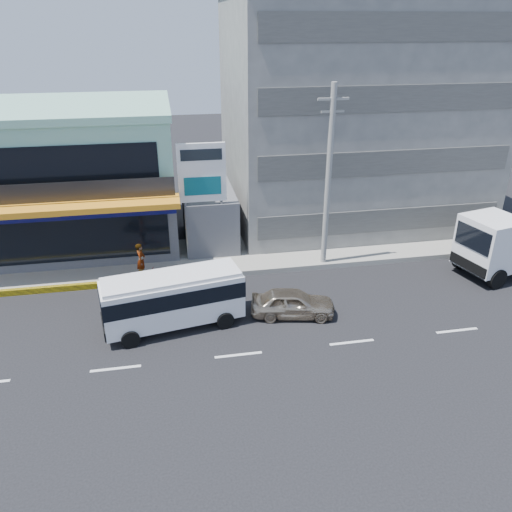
{
  "coord_description": "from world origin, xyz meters",
  "views": [
    {
      "loc": [
        -2.39,
        -16.96,
        12.68
      ],
      "look_at": [
        1.65,
        4.85,
        2.2
      ],
      "focal_mm": 35.0,
      "sensor_mm": 36.0,
      "label": 1
    }
  ],
  "objects_px": {
    "satellite_dish": "(209,193)",
    "billboard": "(202,180)",
    "motorcycle_rider": "(143,273)",
    "concrete_building": "(352,116)",
    "shop_building": "(73,179)",
    "utility_pole_near": "(328,179)",
    "minibus": "(173,296)",
    "sedan": "(293,303)"
  },
  "relations": [
    {
      "from": "satellite_dish",
      "to": "sedan",
      "type": "xyz_separation_m",
      "value": [
        3.0,
        -8.37,
        -2.9
      ]
    },
    {
      "from": "minibus",
      "to": "motorcycle_rider",
      "type": "distance_m",
      "value": 4.35
    },
    {
      "from": "utility_pole_near",
      "to": "satellite_dish",
      "type": "bearing_deg",
      "value": 149.04
    },
    {
      "from": "utility_pole_near",
      "to": "motorcycle_rider",
      "type": "height_order",
      "value": "utility_pole_near"
    },
    {
      "from": "concrete_building",
      "to": "motorcycle_rider",
      "type": "relative_size",
      "value": 6.43
    },
    {
      "from": "concrete_building",
      "to": "minibus",
      "type": "distance_m",
      "value": 18.36
    },
    {
      "from": "motorcycle_rider",
      "to": "shop_building",
      "type": "bearing_deg",
      "value": 119.08
    },
    {
      "from": "shop_building",
      "to": "utility_pole_near",
      "type": "relative_size",
      "value": 1.24
    },
    {
      "from": "shop_building",
      "to": "motorcycle_rider",
      "type": "relative_size",
      "value": 4.99
    },
    {
      "from": "concrete_building",
      "to": "motorcycle_rider",
      "type": "height_order",
      "value": "concrete_building"
    },
    {
      "from": "shop_building",
      "to": "minibus",
      "type": "bearing_deg",
      "value": -63.97
    },
    {
      "from": "utility_pole_near",
      "to": "motorcycle_rider",
      "type": "bearing_deg",
      "value": -176.29
    },
    {
      "from": "satellite_dish",
      "to": "sedan",
      "type": "distance_m",
      "value": 9.35
    },
    {
      "from": "minibus",
      "to": "shop_building",
      "type": "bearing_deg",
      "value": 116.03
    },
    {
      "from": "utility_pole_near",
      "to": "concrete_building",
      "type": "bearing_deg",
      "value": 62.24
    },
    {
      "from": "satellite_dish",
      "to": "utility_pole_near",
      "type": "distance_m",
      "value": 7.17
    },
    {
      "from": "utility_pole_near",
      "to": "sedan",
      "type": "distance_m",
      "value": 7.2
    },
    {
      "from": "shop_building",
      "to": "utility_pole_near",
      "type": "xyz_separation_m",
      "value": [
        14.0,
        -6.55,
        1.15
      ]
    },
    {
      "from": "satellite_dish",
      "to": "motorcycle_rider",
      "type": "height_order",
      "value": "satellite_dish"
    },
    {
      "from": "minibus",
      "to": "sedan",
      "type": "xyz_separation_m",
      "value": [
        5.52,
        -0.09,
        -0.88
      ]
    },
    {
      "from": "billboard",
      "to": "utility_pole_near",
      "type": "height_order",
      "value": "utility_pole_near"
    },
    {
      "from": "utility_pole_near",
      "to": "sedan",
      "type": "height_order",
      "value": "utility_pole_near"
    },
    {
      "from": "satellite_dish",
      "to": "billboard",
      "type": "distance_m",
      "value": 2.31
    },
    {
      "from": "utility_pole_near",
      "to": "minibus",
      "type": "bearing_deg",
      "value": -151.24
    },
    {
      "from": "concrete_building",
      "to": "satellite_dish",
      "type": "relative_size",
      "value": 10.67
    },
    {
      "from": "minibus",
      "to": "motorcycle_rider",
      "type": "xyz_separation_m",
      "value": [
        -1.48,
        4.03,
        -0.73
      ]
    },
    {
      "from": "satellite_dish",
      "to": "shop_building",
      "type": "bearing_deg",
      "value": 159.79
    },
    {
      "from": "concrete_building",
      "to": "satellite_dish",
      "type": "distance_m",
      "value": 11.3
    },
    {
      "from": "utility_pole_near",
      "to": "minibus",
      "type": "height_order",
      "value": "utility_pole_near"
    },
    {
      "from": "billboard",
      "to": "minibus",
      "type": "height_order",
      "value": "billboard"
    },
    {
      "from": "shop_building",
      "to": "billboard",
      "type": "height_order",
      "value": "shop_building"
    },
    {
      "from": "sedan",
      "to": "utility_pole_near",
      "type": "bearing_deg",
      "value": -21.21
    },
    {
      "from": "concrete_building",
      "to": "sedan",
      "type": "distance_m",
      "value": 15.56
    },
    {
      "from": "concrete_building",
      "to": "minibus",
      "type": "xyz_separation_m",
      "value": [
        -12.52,
        -12.28,
        -5.45
      ]
    },
    {
      "from": "shop_building",
      "to": "concrete_building",
      "type": "relative_size",
      "value": 0.77
    },
    {
      "from": "minibus",
      "to": "sedan",
      "type": "relative_size",
      "value": 1.64
    },
    {
      "from": "shop_building",
      "to": "billboard",
      "type": "xyz_separation_m",
      "value": [
        7.5,
        -4.75,
        0.93
      ]
    },
    {
      "from": "utility_pole_near",
      "to": "sedan",
      "type": "relative_size",
      "value": 2.54
    },
    {
      "from": "billboard",
      "to": "utility_pole_near",
      "type": "bearing_deg",
      "value": -15.48
    },
    {
      "from": "shop_building",
      "to": "utility_pole_near",
      "type": "distance_m",
      "value": 15.5
    },
    {
      "from": "shop_building",
      "to": "satellite_dish",
      "type": "bearing_deg",
      "value": -20.21
    },
    {
      "from": "shop_building",
      "to": "motorcycle_rider",
      "type": "bearing_deg",
      "value": -60.92
    }
  ]
}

